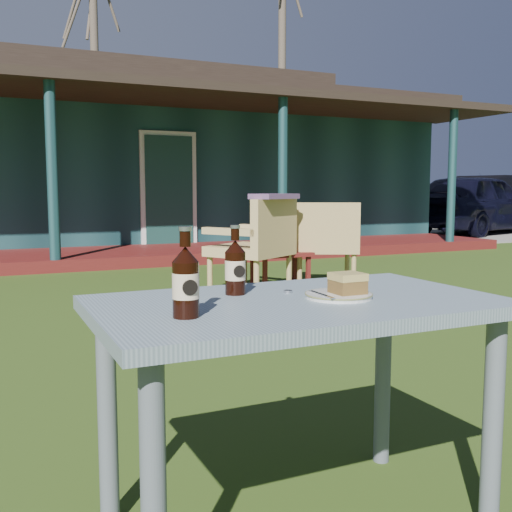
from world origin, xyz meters
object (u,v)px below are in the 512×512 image
cola_bottle_far (186,281)px  armchair_right (325,239)px  cola_bottle_near (235,267)px  armchair_left (258,241)px  car_far (493,202)px  cafe_table (298,333)px  car_near (477,204)px  cake_slice (348,283)px  side_table (280,258)px  plate (339,295)px

cola_bottle_far → armchair_right: (2.91, 4.08, -0.30)m
cola_bottle_near → armchair_left: size_ratio=0.23×
car_far → cafe_table: car_far is taller
car_near → cola_bottle_near: size_ratio=19.51×
armchair_left → cafe_table: bearing=-113.3°
cola_bottle_far → cola_bottle_near: bearing=46.6°
car_far → car_near: bearing=115.6°
cola_bottle_near → car_near: bearing=42.1°
cake_slice → cola_bottle_far: 0.54m
cake_slice → armchair_left: 4.13m
cafe_table → cola_bottle_far: cola_bottle_far is taller
cafe_table → cake_slice: cake_slice is taller
armchair_left → side_table: armchair_left is taller
armchair_right → cola_bottle_far: bearing=-125.4°
armchair_left → plate: bearing=-111.6°
car_near → cafe_table: 13.49m
armchair_right → side_table: (-0.54, 0.01, -0.17)m
car_near → armchair_right: bearing=110.4°
cola_bottle_near → side_table: bearing=61.0°
car_far → cafe_table: (-12.30, -10.99, -0.10)m
car_near → cake_slice: size_ratio=45.94×
cola_bottle_far → car_near: bearing=42.2°
cafe_table → cola_bottle_far: (-0.38, -0.10, 0.19)m
car_far → side_table: size_ratio=7.28×
cola_bottle_far → cake_slice: bearing=6.7°
car_near → armchair_left: 9.84m
cake_slice → cola_bottle_far: cola_bottle_far is taller
cafe_table → cola_bottle_near: bearing=130.6°
car_far → armchair_left: 12.85m
armchair_left → cola_bottle_near: bearing=-115.9°
armchair_right → car_near: bearing=35.3°
cafe_table → car_near: bearing=42.9°
plate → cake_slice: 0.05m
cola_bottle_near → armchair_right: bearing=55.2°
side_table → armchair_right: bearing=-0.6°
side_table → cake_slice: bearing=-114.5°
car_near → cafe_table: size_ratio=3.52×
car_near → plate: size_ratio=20.72×
cake_slice → cola_bottle_far: size_ratio=0.40×
cake_slice → armchair_right: bearing=59.4°
car_far → armchair_right: (-9.77, -7.01, -0.21)m
car_far → armchair_left: size_ratio=4.56×
cake_slice → armchair_right: armchair_right is taller
cake_slice → cola_bottle_far: (-0.53, -0.06, 0.05)m
car_far → cafe_table: size_ratio=3.64×
armchair_left → armchair_right: size_ratio=1.05×
car_near → plate: (-9.75, -9.22, 0.01)m
cake_slice → car_far: bearing=42.2°
car_far → cola_bottle_far: car_far is taller
cola_bottle_near → armchair_left: armchair_left is taller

